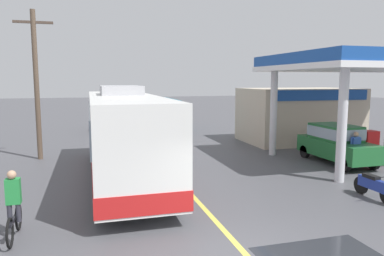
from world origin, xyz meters
TOP-DOWN VIEW (x-y plane):
  - ground at (0.00, 20.00)m, footprint 120.00×120.00m
  - lane_divider_stripe at (0.00, 15.00)m, footprint 0.16×50.00m
  - coach_bus_main at (-2.02, 7.38)m, footprint 2.60×11.04m
  - gas_station_roadside at (9.66, 11.64)m, footprint 9.10×11.95m
  - car_at_pump at (7.92, 7.58)m, footprint 1.70×4.20m
  - minibus_opposing_lane at (2.19, 21.71)m, footprint 2.04×6.13m
  - cyclist_on_shoulder at (-5.18, 2.59)m, footprint 0.34×1.82m
  - motorcycle_parked_forecourt at (5.69, 2.66)m, footprint 0.55×1.80m
  - pedestrian_near_pump at (8.00, 6.37)m, footprint 0.55×0.22m
  - car_trailing_behind_bus at (-1.76, 21.71)m, footprint 1.70×4.20m
  - utility_pole_roadside at (-5.73, 12.32)m, footprint 1.80×0.24m

SIDE VIEW (x-z plane):
  - ground at x=0.00m, z-range 0.00..0.00m
  - lane_divider_stripe at x=0.00m, z-range 0.00..0.01m
  - motorcycle_parked_forecourt at x=5.69m, z-range -0.02..0.90m
  - cyclist_on_shoulder at x=-5.18m, z-range -0.08..1.64m
  - pedestrian_near_pump at x=8.00m, z-range 0.10..1.76m
  - car_at_pump at x=7.92m, z-range 0.10..1.92m
  - car_trailing_behind_bus at x=-1.76m, z-range 0.10..1.92m
  - minibus_opposing_lane at x=2.19m, z-range 0.25..2.69m
  - coach_bus_main at x=-2.02m, z-range -0.12..3.56m
  - gas_station_roadside at x=9.66m, z-range 0.08..5.18m
  - utility_pole_roadside at x=-5.73m, z-range 0.18..7.43m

